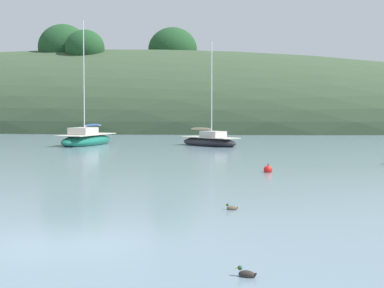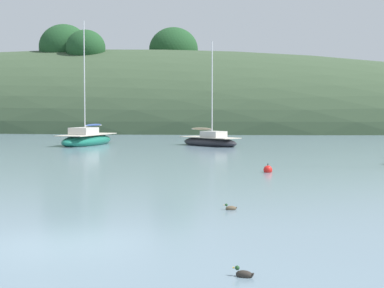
% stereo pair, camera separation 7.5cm
% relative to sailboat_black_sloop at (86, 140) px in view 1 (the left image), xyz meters
% --- Properties ---
extents(ground_plane, '(400.00, 400.00, 0.00)m').
position_rel_sailboat_black_sloop_xyz_m(ground_plane, '(11.97, -37.64, -0.46)').
color(ground_plane, slate).
extents(far_shoreline_hill, '(150.00, 36.00, 27.64)m').
position_rel_sailboat_black_sloop_xyz_m(far_shoreline_hill, '(-13.00, 38.75, -0.39)').
color(far_shoreline_hill, '#384C33').
rests_on(far_shoreline_hill, ground).
extents(sailboat_black_sloop, '(3.78, 8.08, 10.99)m').
position_rel_sailboat_black_sloop_xyz_m(sailboat_black_sloop, '(0.00, 0.00, 0.00)').
color(sailboat_black_sloop, '#196B56').
rests_on(sailboat_black_sloop, ground).
extents(sailboat_orange_cutter, '(6.08, 5.57, 9.05)m').
position_rel_sailboat_black_sloop_xyz_m(sailboat_orange_cutter, '(10.80, 0.35, -0.07)').
color(sailboat_orange_cutter, '#232328').
rests_on(sailboat_orange_cutter, ground).
extents(mooring_buoy_channel, '(0.44, 0.44, 0.54)m').
position_rel_sailboat_black_sloop_xyz_m(mooring_buoy_channel, '(16.25, -20.68, -0.34)').
color(mooring_buoy_channel, red).
rests_on(mooring_buoy_channel, ground).
extents(duck_lone_right, '(0.43, 0.24, 0.24)m').
position_rel_sailboat_black_sloop_xyz_m(duck_lone_right, '(15.39, -32.15, -0.41)').
color(duck_lone_right, brown).
rests_on(duck_lone_right, ground).
extents(duck_trailing, '(0.42, 0.28, 0.24)m').
position_rel_sailboat_black_sloop_xyz_m(duck_trailing, '(16.29, -39.69, -0.41)').
color(duck_trailing, '#2D2823').
rests_on(duck_trailing, ground).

